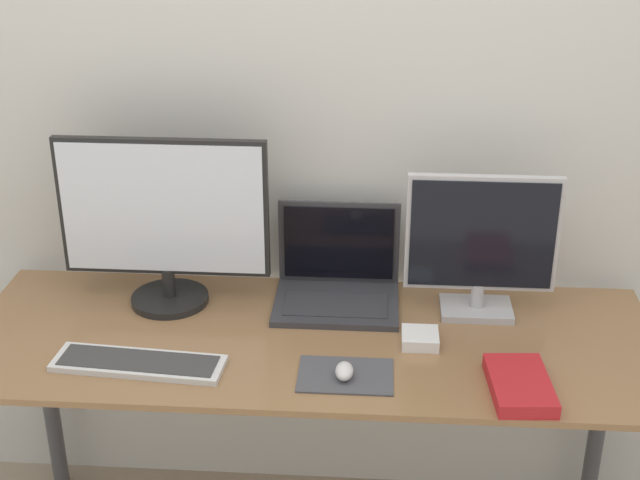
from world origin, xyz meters
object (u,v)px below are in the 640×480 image
(monitor_left, at_px, (164,220))
(mouse, at_px, (344,371))
(power_brick, at_px, (420,338))
(book, at_px, (520,385))
(monitor_right, at_px, (481,244))
(laptop, at_px, (337,278))
(keyboard, at_px, (139,363))

(monitor_left, distance_m, mouse, 0.67)
(power_brick, bearing_deg, book, -41.28)
(book, bearing_deg, monitor_left, 157.64)
(monitor_right, distance_m, laptop, 0.42)
(monitor_left, distance_m, laptop, 0.52)
(monitor_right, height_order, power_brick, monitor_right)
(monitor_left, xyz_separation_m, monitor_right, (0.87, 0.00, -0.04))
(monitor_right, distance_m, keyboard, 0.96)
(mouse, relative_size, book, 0.30)
(keyboard, height_order, power_brick, power_brick)
(laptop, relative_size, book, 1.46)
(monitor_right, xyz_separation_m, mouse, (-0.35, -0.36, -0.19))
(book, bearing_deg, monitor_right, 100.24)
(monitor_right, bearing_deg, keyboard, -158.65)
(keyboard, bearing_deg, monitor_left, 89.34)
(power_brick, bearing_deg, monitor_right, 48.44)
(monitor_left, relative_size, keyboard, 1.31)
(monitor_left, distance_m, keyboard, 0.42)
(laptop, distance_m, mouse, 0.42)
(monitor_left, height_order, book, monitor_left)
(keyboard, bearing_deg, mouse, -2.34)
(keyboard, xyz_separation_m, mouse, (0.52, -0.02, 0.01))
(mouse, bearing_deg, keyboard, 177.66)
(monitor_right, relative_size, keyboard, 0.93)
(laptop, xyz_separation_m, mouse, (0.04, -0.41, -0.04))
(monitor_right, bearing_deg, laptop, 172.58)
(laptop, bearing_deg, mouse, -84.60)
(mouse, xyz_separation_m, book, (0.42, -0.02, -0.01))
(keyboard, height_order, book, book)
(monitor_left, xyz_separation_m, power_brick, (0.71, -0.18, -0.24))
(book, bearing_deg, power_brick, 138.72)
(monitor_right, relative_size, power_brick, 4.20)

